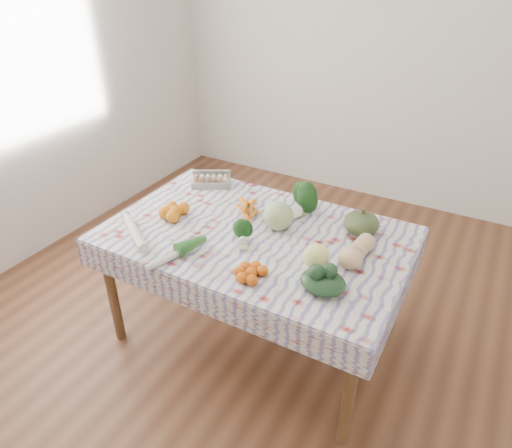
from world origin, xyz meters
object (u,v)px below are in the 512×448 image
object	(u,v)px
dining_table	(256,245)
kabocha_squash	(361,223)
egg_carton	(211,182)
butternut_squash	(357,250)
grapefruit	(316,256)
cabbage	(278,216)

from	to	relation	value
dining_table	kabocha_squash	distance (m)	0.60
dining_table	egg_carton	world-z (taller)	egg_carton
butternut_squash	grapefruit	world-z (taller)	grapefruit
grapefruit	dining_table	bearing A→B (deg)	161.88
egg_carton	cabbage	world-z (taller)	cabbage
kabocha_squash	grapefruit	xyz separation A→B (m)	(-0.10, -0.42, 0.00)
egg_carton	kabocha_squash	size ratio (longest dim) A/B	1.30
kabocha_squash	butternut_squash	world-z (taller)	kabocha_squash
dining_table	grapefruit	world-z (taller)	grapefruit
kabocha_squash	butternut_squash	size ratio (longest dim) A/B	0.75
kabocha_squash	butternut_squash	distance (m)	0.27
egg_carton	butternut_squash	size ratio (longest dim) A/B	0.98
cabbage	butternut_squash	world-z (taller)	cabbage
dining_table	grapefruit	distance (m)	0.46
dining_table	cabbage	size ratio (longest dim) A/B	9.69
dining_table	butternut_squash	world-z (taller)	butternut_squash
egg_carton	grapefruit	xyz separation A→B (m)	(0.95, -0.49, 0.03)
grapefruit	cabbage	bearing A→B (deg)	143.98
dining_table	grapefruit	bearing A→B (deg)	-18.12
cabbage	butternut_squash	distance (m)	0.49
grapefruit	kabocha_squash	bearing A→B (deg)	77.13
dining_table	kabocha_squash	world-z (taller)	kabocha_squash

